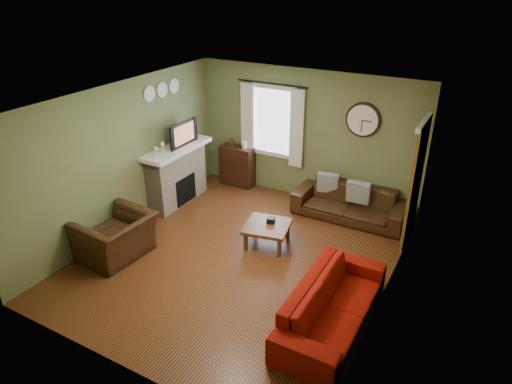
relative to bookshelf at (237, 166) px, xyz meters
The scene contains 31 objects.
floor 2.87m from the bookshelf, 58.74° to the right, with size 4.60×5.20×0.00m, color #512912.
ceiling 3.57m from the bookshelf, 58.74° to the right, with size 4.60×5.20×0.00m, color white.
wall_left 2.70m from the bookshelf, 108.87° to the right, with size 0.00×5.20×2.60m, color #637143.
wall_right 4.57m from the bookshelf, 32.73° to the right, with size 0.00×5.20×2.60m, color #637143.
wall_back 1.72m from the bookshelf, ahead, with size 4.60×0.00×2.60m, color #637143.
wall_front 5.31m from the bookshelf, 73.67° to the right, with size 4.60×0.00×2.60m, color #637143.
fireplace 1.43m from the bookshelf, 116.25° to the right, with size 0.40×1.40×1.10m, color tan.
firebox 1.35m from the bookshelf, 108.99° to the right, with size 0.04×0.60×0.55m, color black.
mantel 1.57m from the bookshelf, 115.16° to the right, with size 0.58×1.60×0.08m, color white.
tv 1.56m from the bookshelf, 117.23° to the right, with size 0.60×0.08×0.35m, color black.
tv_screen 1.57m from the bookshelf, 113.91° to the right, with size 0.02×0.62×0.36m, color #994C3F.
medallion_left 2.57m from the bookshelf, 116.46° to the right, with size 0.28×0.28×0.03m, color white.
medallion_mid 2.36m from the bookshelf, 122.39° to the right, with size 0.28×0.28×0.03m, color white.
medallion_right 2.19m from the bookshelf, 131.18° to the right, with size 0.28×0.28×0.03m, color white.
window_pane 1.32m from the bookshelf, 11.42° to the left, with size 1.00×0.02×1.30m, color silver, non-canonical shape.
curtain_rod 1.99m from the bookshelf, ahead, with size 0.03×0.03×1.50m, color black.
curtain_left 1.04m from the bookshelf, 14.14° to the left, with size 0.28×0.04×1.55m, color silver.
curtain_right 1.67m from the bookshelf, ahead, with size 0.28×0.04×1.55m, color silver.
wall_clock 2.91m from the bookshelf, ahead, with size 0.64×0.06×0.64m, color white, non-canonical shape.
door 3.83m from the bookshelf, ahead, with size 0.05×0.90×2.10m, color brown.
bookshelf is the anchor object (origin of this frame).
book 0.54m from the bookshelf, 30.36° to the left, with size 0.15×0.20×0.02m, color #573015.
sofa_brown 2.61m from the bookshelf, ahead, with size 2.08×0.82×0.61m, color black.
pillow_left 2.74m from the bookshelf, ahead, with size 0.42×0.13×0.42m, color gray.
pillow_right 2.09m from the bookshelf, ahead, with size 0.40×0.12×0.40m, color gray.
sofa_red 4.58m from the bookshelf, 43.37° to the right, with size 2.17×0.85×0.63m, color #800C04.
armchair 3.33m from the bookshelf, 95.03° to the right, with size 1.10×0.96×0.72m, color black.
coffee_table 2.51m from the bookshelf, 47.47° to the right, with size 0.72×0.72×0.38m, color #573015, non-canonical shape.
tissue_box 2.44m from the bookshelf, 45.71° to the right, with size 0.13×0.13×0.10m, color black.
wine_glass_a 2.11m from the bookshelf, 107.36° to the right, with size 0.07×0.07×0.19m, color white, non-canonical shape.
wine_glass_b 1.96m from the bookshelf, 109.12° to the right, with size 0.08×0.08×0.22m, color white, non-canonical shape.
Camera 1 is at (3.24, -5.29, 4.24)m, focal length 32.00 mm.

